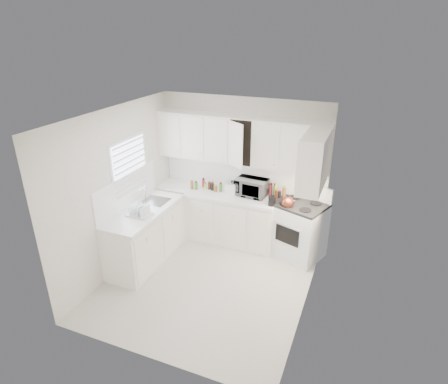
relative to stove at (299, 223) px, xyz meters
The scene contains 37 objects.
floor 1.82m from the stove, 130.82° to the right, with size 3.20×3.20×0.00m, color silver.
ceiling 2.61m from the stove, 130.82° to the right, with size 3.20×3.20×0.00m, color white.
wall_back 1.34m from the stove, 164.53° to the left, with size 3.00×3.00×0.00m, color white.
wall_front 3.17m from the stove, 111.10° to the right, with size 3.00×3.00×0.00m, color white.
wall_left 2.99m from the stove, 153.72° to the right, with size 3.20×3.20×0.00m, color white.
wall_right 1.51m from the stove, 73.42° to the right, with size 3.20×3.20×0.00m, color white.
window_blinds 2.91m from the stove, 160.06° to the right, with size 0.06×0.96×1.06m, color white, non-canonical shape.
lower_cabinets_back 1.52m from the stove, behind, with size 2.22×0.60×0.90m, color white, non-canonical shape.
lower_cabinets_left 2.57m from the stove, 154.76° to the right, with size 0.60×1.60×0.90m, color white, non-canonical shape.
countertop_back 1.53m from the stove, behind, with size 2.24×0.64×0.05m, color white.
countertop_left 2.57m from the stove, 154.67° to the right, with size 0.64×1.62×0.05m, color white.
backsplash_back 1.30m from the stove, 165.01° to the left, with size 2.98×0.02×0.55m, color white.
backsplash_left 2.89m from the stove, 157.27° to the right, with size 0.02×1.60×0.55m, color white.
upper_cabinets_back 1.42m from the stove, behind, with size 3.00×0.33×0.80m, color white, non-canonical shape.
upper_cabinets_right 1.01m from the stove, 65.03° to the right, with size 0.33×0.90×0.80m, color white, non-canonical shape.
sink 2.46m from the stove, 162.17° to the right, with size 0.42×0.38×0.30m, color gray, non-canonical shape.
stove is the anchor object (origin of this frame).
tea_kettle 0.49m from the stove, 138.37° to the right, with size 0.26×0.22×0.24m, color #9A322A, non-canonical shape.
frying_pan 0.41m from the stove, 41.63° to the left, with size 0.24×0.40×0.04m, color black, non-canonical shape.
microwave 1.02m from the stove, behind, with size 0.54×0.30×0.36m, color gray.
rice_cooker 1.30m from the stove, behind, with size 0.25×0.25×0.25m, color white, non-canonical shape.
paper_towel 1.24m from the stove, behind, with size 0.12×0.12×0.27m, color white.
utensil_crock 0.70m from the stove, 158.38° to the right, with size 0.13×0.13×0.40m, color black, non-canonical shape.
dish_rack 2.64m from the stove, 150.38° to the right, with size 0.36×0.27×0.20m, color white, non-canonical shape.
spice_left_0 2.01m from the stove, behind, with size 0.06×0.06×0.13m, color brown.
spice_left_1 1.93m from the stove, behind, with size 0.06×0.06×0.13m, color #447F2A.
spice_left_2 1.86m from the stove, behind, with size 0.06×0.06×0.13m, color red.
spice_left_3 1.78m from the stove, behind, with size 0.06×0.06×0.13m, color #B8CD30.
spice_left_4 1.71m from the stove, behind, with size 0.06×0.06×0.13m, color #4C2215.
spice_left_5 1.64m from the stove, behind, with size 0.06×0.06×0.13m, color black.
spice_left_6 1.57m from the stove, behind, with size 0.06×0.06×0.13m, color brown.
spice_left_7 1.49m from the stove, behind, with size 0.06×0.06×0.13m, color #447F2A.
sauce_right_0 0.70m from the stove, 162.52° to the left, with size 0.06×0.06×0.19m, color red.
sauce_right_1 0.64m from the stove, 167.26° to the left, with size 0.06×0.06×0.19m, color #B8CD30.
sauce_right_2 0.62m from the stove, 158.38° to the left, with size 0.06×0.06×0.19m, color #4C2215.
sauce_right_3 0.57m from the stove, 163.66° to the left, with size 0.06×0.06×0.19m, color black.
sauce_right_4 0.55m from the stove, 151.87° to the left, with size 0.06×0.06×0.19m, color brown.
Camera 1 is at (2.04, -4.38, 3.67)m, focal length 30.33 mm.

